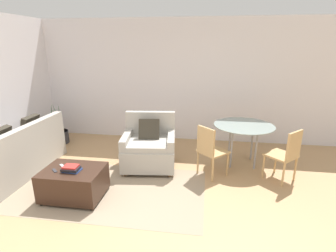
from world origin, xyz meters
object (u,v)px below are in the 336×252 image
(couch, at_px, (16,155))
(dining_chair_near_right, at_px, (287,152))
(potted_plant, at_px, (59,135))
(armchair, at_px, (149,148))
(ottoman, at_px, (74,182))
(dining_chair_near_left, at_px, (210,148))
(dining_table, at_px, (244,129))
(tv_remote_primary, at_px, (55,170))
(tv_remote_secondary, at_px, (62,166))
(book_stack, at_px, (71,169))

(couch, distance_m, dining_chair_near_right, 4.61)
(potted_plant, height_order, dining_chair_near_right, potted_plant)
(dining_chair_near_right, bearing_deg, armchair, 174.37)
(ottoman, height_order, dining_chair_near_left, dining_chair_near_left)
(armchair, xyz_separation_m, dining_table, (1.71, 0.39, 0.31))
(dining_table, bearing_deg, tv_remote_primary, -149.64)
(tv_remote_secondary, distance_m, potted_plant, 2.37)
(armchair, xyz_separation_m, ottoman, (-0.88, -1.18, -0.12))
(potted_plant, distance_m, dining_table, 4.10)
(potted_plant, bearing_deg, couch, -87.67)
(book_stack, height_order, tv_remote_primary, book_stack)
(potted_plant, bearing_deg, dining_chair_near_left, -18.02)
(potted_plant, relative_size, dining_chair_near_left, 1.05)
(book_stack, height_order, potted_plant, potted_plant)
(potted_plant, bearing_deg, ottoman, -54.83)
(dining_table, bearing_deg, armchair, -167.29)
(couch, bearing_deg, potted_plant, 92.33)
(ottoman, height_order, tv_remote_primary, tv_remote_primary)
(couch, relative_size, tv_remote_primary, 15.01)
(armchair, distance_m, book_stack, 1.51)
(tv_remote_primary, distance_m, tv_remote_secondary, 0.16)
(armchair, height_order, potted_plant, armchair)
(book_stack, distance_m, potted_plant, 2.60)
(book_stack, distance_m, dining_chair_near_right, 3.34)
(armchair, relative_size, potted_plant, 1.08)
(book_stack, height_order, dining_chair_near_left, dining_chair_near_left)
(tv_remote_secondary, distance_m, dining_chair_near_right, 3.51)
(couch, distance_m, dining_chair_near_left, 3.39)
(armchair, height_order, dining_chair_near_left, armchair)
(tv_remote_primary, distance_m, dining_chair_near_right, 3.58)
(dining_table, bearing_deg, book_stack, -147.79)
(couch, relative_size, dining_chair_near_left, 2.07)
(armchair, distance_m, tv_remote_primary, 1.68)
(book_stack, bearing_deg, dining_chair_near_right, 17.52)
(tv_remote_primary, height_order, dining_chair_near_left, dining_chair_near_left)
(ottoman, bearing_deg, dining_chair_near_right, 16.56)
(book_stack, bearing_deg, dining_chair_near_left, 27.19)
(dining_chair_near_left, relative_size, dining_chair_near_right, 1.00)
(armchair, relative_size, book_stack, 4.08)
(tv_remote_primary, bearing_deg, book_stack, 6.66)
(ottoman, height_order, dining_table, dining_table)
(tv_remote_primary, height_order, potted_plant, potted_plant)
(couch, relative_size, armchair, 1.82)
(ottoman, distance_m, dining_chair_near_right, 3.35)
(ottoman, relative_size, dining_chair_near_left, 0.95)
(couch, bearing_deg, dining_chair_near_right, 4.23)
(armchair, bearing_deg, dining_chair_near_right, -5.63)
(couch, height_order, book_stack, couch)
(armchair, distance_m, tv_remote_secondary, 1.54)
(couch, height_order, tv_remote_primary, couch)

